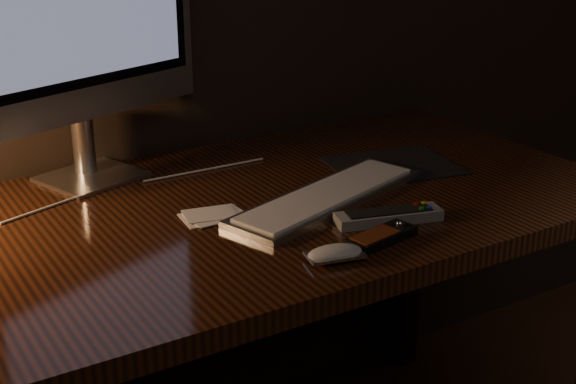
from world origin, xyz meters
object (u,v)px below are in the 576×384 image
desk (202,260)px  keyboard (327,196)px  media_remote (381,236)px  mouse (335,255)px  monitor (76,7)px  tv_remote (389,216)px

desk → keyboard: bearing=-32.4°
media_remote → mouse: bearing=179.0°
keyboard → monitor: bearing=116.4°
keyboard → mouse: size_ratio=4.96×
desk → mouse: (0.07, -0.36, 0.14)m
monitor → media_remote: monitor is taller
desk → tv_remote: tv_remote is taller
desk → mouse: 0.39m
keyboard → desk: bearing=129.4°
desk → tv_remote: (0.24, -0.28, 0.14)m
media_remote → monitor: bearing=108.9°
monitor → mouse: (0.21, -0.58, -0.34)m
keyboard → tv_remote: bearing=-94.3°
desk → mouse: bearing=-78.9°
desk → tv_remote: size_ratio=7.94×
desk → monitor: size_ratio=2.70×
monitor → keyboard: 0.60m
monitor → media_remote: (0.32, -0.56, -0.34)m
monitor → mouse: 0.70m
monitor → tv_remote: 0.71m
mouse → media_remote: bearing=22.2°
monitor → media_remote: size_ratio=4.18×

